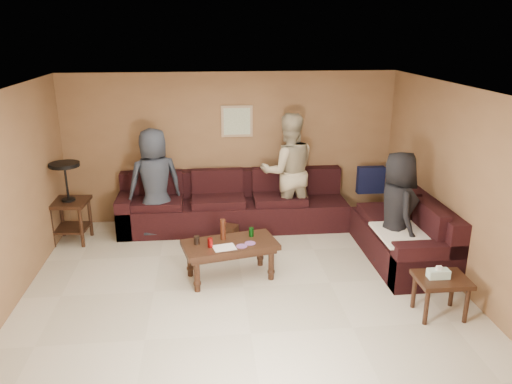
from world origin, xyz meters
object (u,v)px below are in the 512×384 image
Objects in this scene: coffee_table at (230,248)px; side_table_right at (441,283)px; sectional_sofa at (287,218)px; person_right at (397,211)px; person_left at (155,183)px; person_middle at (288,172)px; waste_bin at (230,234)px; end_table_left at (69,201)px.

side_table_right is at bearing -26.15° from coffee_table.
sectional_sofa is 2.83× the size of person_right.
sectional_sofa is 2.14m from person_left.
person_middle is (2.12, 0.13, 0.09)m from person_left.
waste_bin is 0.14× the size of person_middle.
waste_bin is 1.39m from person_middle.
end_table_left is (-2.37, 1.44, 0.23)m from coffee_table.
person_middle is at bearing 58.50° from coffee_table.
person_middle is at bearing 35.72° from person_right.
waste_bin is 1.41m from person_left.
person_middle reaches higher than person_left.
sectional_sofa is 7.45× the size of side_table_right.
person_left is at bearing 141.41° from side_table_right.
waste_bin is 0.15× the size of person_left.
end_table_left reaches higher than waste_bin.
person_left is (-3.42, 2.73, 0.45)m from side_table_right.
end_table_left is at bearing 173.65° from waste_bin.
person_left is (-1.08, 1.58, 0.44)m from coffee_table.
person_right is at bearing 2.36° from coffee_table.
coffee_table reaches higher than side_table_right.
person_left is at bearing 160.24° from waste_bin.
person_right is (-0.08, 1.25, 0.41)m from side_table_right.
side_table_right is 0.33× the size of person_middle.
person_middle is at bearing 80.61° from sectional_sofa.
person_right reaches higher than end_table_left.
person_right reaches higher than side_table_right.
side_table_right is 3.27m from waste_bin.
person_right reaches higher than sectional_sofa.
person_right is (3.34, -1.49, -0.04)m from person_left.
sectional_sofa is 2.69× the size of person_left.
person_middle is at bearing 114.42° from side_table_right.
sectional_sofa is 1.79m from person_right.
sectional_sofa is at bearing 150.70° from person_left.
end_table_left is 4.83m from person_right.
sectional_sofa is 0.79m from person_middle.
coffee_table is at bearing 153.85° from side_table_right.
coffee_table is (-0.97, -1.23, 0.10)m from sectional_sofa.
coffee_table is 0.80× the size of person_right.
end_table_left is (-3.34, 0.21, 0.33)m from sectional_sofa.
sectional_sofa reaches higher than side_table_right.
side_table_right is at bearing -60.02° from sectional_sofa.
end_table_left reaches higher than coffee_table.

